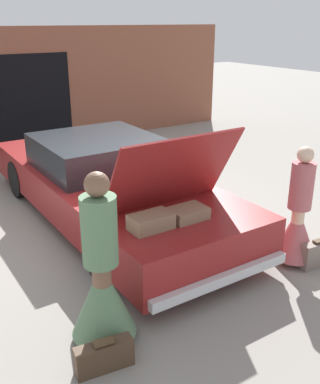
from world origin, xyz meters
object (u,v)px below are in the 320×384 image
(car, at_px, (107,183))
(suitcase_beside_right_person, at_px, (318,254))
(person_left, at_px, (102,284))
(person_right, at_px, (297,222))
(suitcase_beside_left_person, at_px, (104,356))

(car, xyz_separation_m, suitcase_beside_right_person, (1.51, -2.84, -0.39))
(person_left, xyz_separation_m, person_right, (2.73, 0.03, -0.07))
(car, xyz_separation_m, person_right, (1.37, -2.58, -0.01))
(suitcase_beside_right_person, bearing_deg, person_right, 119.83)
(person_left, height_order, suitcase_beside_left_person, person_left)
(person_left, xyz_separation_m, suitcase_beside_right_person, (2.88, -0.23, -0.45))
(person_left, height_order, suitcase_beside_right_person, person_left)
(person_right, distance_m, suitcase_beside_left_person, 2.98)
(car, distance_m, person_left, 2.94)
(person_right, height_order, suitcase_beside_right_person, person_right)
(suitcase_beside_left_person, relative_size, suitcase_beside_right_person, 1.10)
(car, bearing_deg, suitcase_beside_left_person, -117.54)
(suitcase_beside_left_person, bearing_deg, suitcase_beside_right_person, 2.74)
(suitcase_beside_left_person, distance_m, suitcase_beside_right_person, 3.07)
(person_left, distance_m, suitcase_beside_right_person, 2.92)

